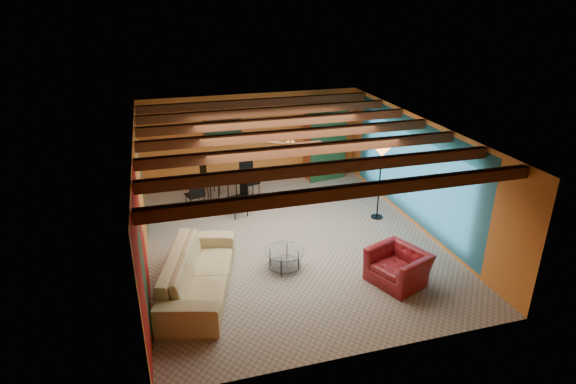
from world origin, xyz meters
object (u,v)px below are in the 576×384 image
object	(u,v)px
armchair	(398,267)
vase	(222,163)
floor_lamp	(379,183)
dining_table	(223,186)
sofa	(199,273)
coffee_table	(284,259)
armoire	(325,145)
potted_plant	(326,104)

from	to	relation	value
armchair	vase	distance (m)	5.55
armchair	floor_lamp	bearing A→B (deg)	139.98
armchair	vase	world-z (taller)	vase
dining_table	floor_lamp	bearing A→B (deg)	-27.36
sofa	coffee_table	xyz separation A→B (m)	(1.81, 0.35, -0.20)
coffee_table	vase	bearing A→B (deg)	101.03
sofa	floor_lamp	distance (m)	5.24
armchair	floor_lamp	size ratio (longest dim) A/B	0.57
vase	armoire	bearing A→B (deg)	20.17
armchair	vase	xyz separation A→B (m)	(-2.75, 4.74, 0.85)
armoire	sofa	bearing A→B (deg)	-141.05
sofa	armchair	world-z (taller)	sofa
armoire	dining_table	bearing A→B (deg)	-170.11
coffee_table	dining_table	bearing A→B (deg)	101.03
armchair	floor_lamp	world-z (taller)	floor_lamp
potted_plant	dining_table	bearing A→B (deg)	-159.83
sofa	coffee_table	size ratio (longest dim) A/B	3.36
armchair	armoire	bearing A→B (deg)	152.26
sofa	dining_table	size ratio (longest dim) A/B	1.35
sofa	potted_plant	world-z (taller)	potted_plant
coffee_table	floor_lamp	bearing A→B (deg)	29.81
sofa	dining_table	bearing A→B (deg)	-0.10
sofa	armoire	bearing A→B (deg)	-25.26
armchair	dining_table	xyz separation A→B (m)	(-2.75, 4.74, 0.20)
dining_table	coffee_table	bearing A→B (deg)	-78.97
armchair	dining_table	size ratio (longest dim) A/B	0.51
armoire	vase	distance (m)	3.61
potted_plant	floor_lamp	bearing A→B (deg)	-84.46
dining_table	potted_plant	distance (m)	4.02
armoire	coffee_table	bearing A→B (deg)	-129.13
armoire	floor_lamp	world-z (taller)	armoire
floor_lamp	potted_plant	world-z (taller)	potted_plant
armchair	vase	size ratio (longest dim) A/B	5.64
armchair	coffee_table	distance (m)	2.34
coffee_table	dining_table	distance (m)	3.70
potted_plant	vase	distance (m)	3.77
sofa	armchair	distance (m)	3.94
armoire	armchair	bearing A→B (deg)	-106.30
coffee_table	vase	distance (m)	3.81
sofa	dining_table	xyz separation A→B (m)	(1.11, 3.96, 0.13)
floor_lamp	vase	distance (m)	4.16
sofa	vase	bearing A→B (deg)	-0.10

